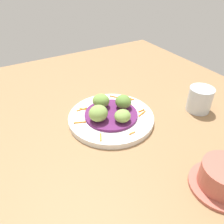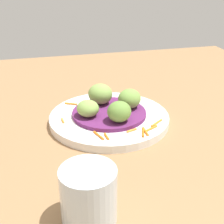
{
  "view_description": "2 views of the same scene",
  "coord_description": "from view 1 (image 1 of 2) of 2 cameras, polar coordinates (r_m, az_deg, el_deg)",
  "views": [
    {
      "loc": [
        50.42,
        -27.3,
        43.33
      ],
      "look_at": [
        3.88,
        -0.12,
        5.44
      ],
      "focal_mm": 36.27,
      "sensor_mm": 36.0,
      "label": 1
    },
    {
      "loc": [
        17.21,
        58.68,
        33.33
      ],
      "look_at": [
        2.88,
        1.45,
        4.96
      ],
      "focal_mm": 50.4,
      "sensor_mm": 36.0,
      "label": 2
    }
  ],
  "objects": [
    {
      "name": "cabbage_bed",
      "position": [
        0.67,
        -0.18,
        -0.6
      ],
      "size": [
        15.75,
        15.75,
        0.81
      ],
      "primitive_type": "cylinder",
      "color": "#60235B",
      "rests_on": "main_plate"
    },
    {
      "name": "main_plate",
      "position": [
        0.68,
        -0.18,
        -1.45
      ],
      "size": [
        25.5,
        25.5,
        1.65
      ],
      "primitive_type": "cylinder",
      "color": "white",
      "rests_on": "table_surface"
    },
    {
      "name": "terracotta_bowl",
      "position": [
        0.55,
        26.22,
        -14.68
      ],
      "size": [
        13.38,
        13.38,
        6.08
      ],
      "color": "#B75B4C",
      "rests_on": "table_surface"
    },
    {
      "name": "water_glass",
      "position": [
        0.76,
        21.27,
        3.0
      ],
      "size": [
        7.49,
        7.49,
        7.8
      ],
      "primitive_type": "cylinder",
      "color": "silver",
      "rests_on": "table_surface"
    },
    {
      "name": "guac_scoop_center",
      "position": [
        0.63,
        2.67,
        -0.99
      ],
      "size": [
        5.99,
        6.14,
        3.35
      ],
      "primitive_type": "ellipsoid",
      "rotation": [
        0.0,
        0.0,
        0.39
      ],
      "color": "#84A851",
      "rests_on": "cabbage_bed"
    },
    {
      "name": "guac_scoop_right",
      "position": [
        0.69,
        2.85,
        2.62
      ],
      "size": [
        6.75,
        6.72,
        4.14
      ],
      "primitive_type": "ellipsoid",
      "rotation": [
        0.0,
        0.0,
        2.22
      ],
      "color": "olive",
      "rests_on": "cabbage_bed"
    },
    {
      "name": "table_surface",
      "position": [
        0.71,
        -1.49,
        -1.34
      ],
      "size": [
        110.0,
        110.0,
        2.0
      ],
      "primitive_type": "cube",
      "color": "#936D47",
      "rests_on": "ground"
    },
    {
      "name": "guac_scoop_back",
      "position": [
        0.69,
        -2.8,
        2.85
      ],
      "size": [
        7.1,
        7.04,
        4.2
      ],
      "primitive_type": "ellipsoid",
      "rotation": [
        0.0,
        0.0,
        3.84
      ],
      "color": "#759E47",
      "rests_on": "cabbage_bed"
    },
    {
      "name": "guac_scoop_left",
      "position": [
        0.63,
        -3.47,
        -0.32
      ],
      "size": [
        7.25,
        7.36,
        4.5
      ],
      "primitive_type": "ellipsoid",
      "rotation": [
        0.0,
        0.0,
        3.63
      ],
      "color": "#84A851",
      "rests_on": "cabbage_bed"
    },
    {
      "name": "carrot_garnish",
      "position": [
        0.7,
        0.49,
        0.73
      ],
      "size": [
        20.21,
        22.22,
        0.4
      ],
      "color": "orange",
      "rests_on": "main_plate"
    }
  ]
}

